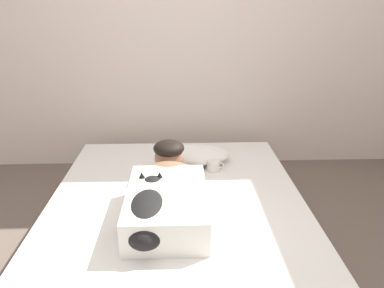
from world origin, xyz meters
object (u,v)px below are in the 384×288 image
object	(u,v)px
bed	(177,221)
coffee_cup	(213,165)
person_lying	(168,191)
cell_phone	(193,187)
pillow	(194,155)
dog	(148,213)

from	to	relation	value
bed	coffee_cup	size ratio (longest dim) A/B	15.83
person_lying	coffee_cup	distance (m)	0.57
cell_phone	pillow	bearing A→B (deg)	86.75
pillow	dog	xyz separation A→B (m)	(-0.27, -0.86, 0.05)
cell_phone	coffee_cup	bearing A→B (deg)	58.77
coffee_cup	pillow	bearing A→B (deg)	130.40
pillow	dog	size ratio (longest dim) A/B	0.90
pillow	cell_phone	distance (m)	0.41
bed	pillow	distance (m)	0.62
dog	cell_phone	xyz separation A→B (m)	(0.24, 0.45, -0.10)
pillow	coffee_cup	bearing A→B (deg)	-49.60
bed	dog	world-z (taller)	dog
dog	coffee_cup	xyz separation A→B (m)	(0.40, 0.70, -0.07)
bed	person_lying	xyz separation A→B (m)	(-0.05, -0.06, 0.24)
pillow	coffee_cup	world-z (taller)	pillow
person_lying	cell_phone	distance (m)	0.29
pillow	dog	bearing A→B (deg)	-107.17
dog	cell_phone	distance (m)	0.52
bed	dog	distance (m)	0.40
person_lying	dog	bearing A→B (deg)	-112.36
bed	dog	bearing A→B (deg)	-116.90
bed	dog	xyz separation A→B (m)	(-0.14, -0.28, 0.24)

